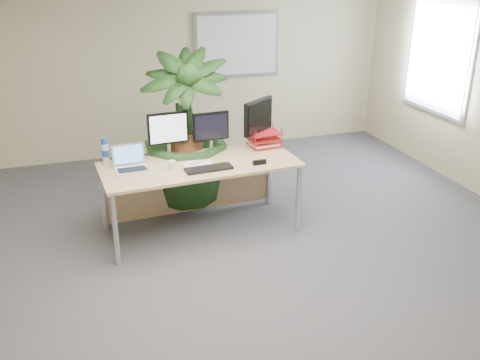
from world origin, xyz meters
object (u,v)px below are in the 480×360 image
object	(u,v)px
floor_plant	(186,150)
monitor_left	(168,132)
monitor_right	(211,130)
laptop	(130,163)
desk	(197,174)

from	to	relation	value
floor_plant	monitor_left	xyz separation A→B (m)	(-0.23, -0.23, 0.30)
floor_plant	monitor_right	distance (m)	0.44
monitor_left	laptop	distance (m)	0.55
desk	monitor_left	bearing A→B (deg)	141.86
laptop	monitor_left	bearing A→B (deg)	28.97
floor_plant	monitor_right	bearing A→B (deg)	-45.84
desk	laptop	size ratio (longest dim) A/B	6.03
desk	monitor_left	size ratio (longest dim) A/B	4.34
floor_plant	monitor_right	xyz separation A→B (m)	(0.23, -0.24, 0.28)
monitor_left	laptop	size ratio (longest dim) A/B	1.39
floor_plant	laptop	xyz separation A→B (m)	(-0.67, -0.48, 0.09)
desk	monitor_right	xyz separation A→B (m)	(0.21, 0.19, 0.42)
floor_plant	desk	bearing A→B (deg)	-86.85
floor_plant	monitor_left	size ratio (longest dim) A/B	3.14
monitor_right	laptop	world-z (taller)	monitor_right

